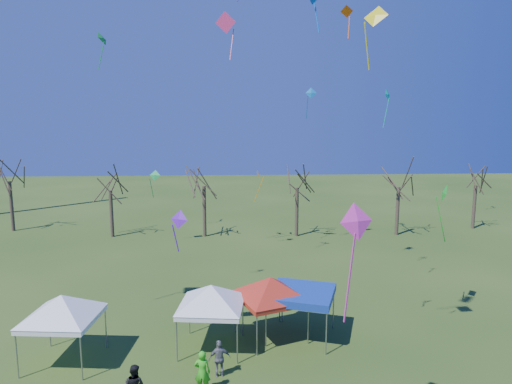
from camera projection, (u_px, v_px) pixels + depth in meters
tree_0 at (8, 163)px, 42.73m from camera, size 3.83×3.83×8.44m
tree_1 at (109, 174)px, 40.66m from camera, size 3.42×3.42×7.54m
tree_2 at (204, 168)px, 40.74m from camera, size 3.71×3.71×8.18m
tree_3 at (297, 170)px, 40.88m from camera, size 3.59×3.59×7.91m
tree_4 at (399, 170)px, 41.31m from camera, size 3.58×3.58×7.89m
tree_5 at (477, 170)px, 43.83m from camera, size 3.39×3.39×7.46m
tent_white_west at (61, 300)px, 19.68m from camera, size 4.07×4.07×3.60m
tent_white_mid at (211, 289)px, 20.95m from camera, size 4.02×4.02×3.57m
tent_red at (271, 281)px, 21.99m from camera, size 3.77×3.77×3.57m
tent_blue at (301, 294)px, 22.15m from camera, size 3.85×3.85×2.38m
person_grey at (220, 358)px, 18.93m from camera, size 0.97×0.52×1.57m
person_green at (202, 372)px, 17.75m from camera, size 0.70×0.51×1.76m
kite_11 at (226, 23)px, 31.69m from camera, size 1.54×1.00×3.33m
kite_12 at (388, 95)px, 37.88m from camera, size 0.93×1.02×3.28m
kite_13 at (155, 176)px, 37.81m from camera, size 1.00×0.72×2.37m
kite_1 at (179, 220)px, 21.23m from camera, size 0.95×0.73×2.08m
kite_19 at (311, 94)px, 36.13m from camera, size 0.90×0.64×2.44m
kite_27 at (375, 17)px, 16.54m from camera, size 1.07×1.01×2.30m
kite_22 at (258, 175)px, 38.98m from camera, size 0.86×0.87×2.75m
kite_17 at (443, 194)px, 23.75m from camera, size 0.67×1.08×3.20m
kite_5 at (357, 224)px, 13.26m from camera, size 1.20×0.77×3.72m
kite_2 at (102, 39)px, 37.24m from camera, size 1.01×1.38×3.07m
kite_18 at (347, 13)px, 22.51m from camera, size 0.73×0.59×1.64m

